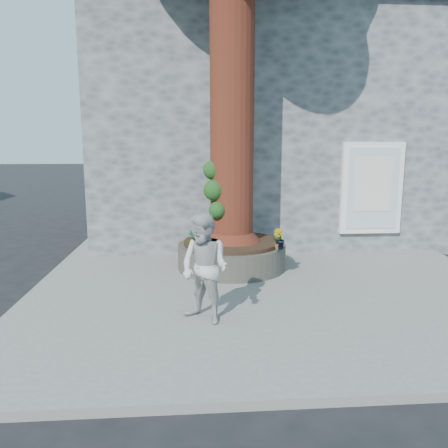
{
  "coord_description": "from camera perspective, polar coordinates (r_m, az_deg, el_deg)",
  "views": [
    {
      "loc": [
        -0.05,
        -7.07,
        2.72
      ],
      "look_at": [
        0.56,
        1.05,
        1.25
      ],
      "focal_mm": 35.0,
      "sensor_mm": 36.0,
      "label": 1
    }
  ],
  "objects": [
    {
      "name": "ground",
      "position": [
        7.58,
        -3.71,
        -10.83
      ],
      "size": [
        120.0,
        120.0,
        0.0
      ],
      "primitive_type": "plane",
      "color": "black",
      "rests_on": "ground"
    },
    {
      "name": "pavement",
      "position": [
        8.64,
        6.29,
        -7.76
      ],
      "size": [
        9.0,
        8.0,
        0.12
      ],
      "primitive_type": "cube",
      "color": "slate",
      "rests_on": "ground"
    },
    {
      "name": "yellow_line",
      "position": [
        9.03,
        -23.74,
        -8.18
      ],
      "size": [
        0.1,
        30.0,
        0.01
      ],
      "primitive_type": "cube",
      "color": "yellow",
      "rests_on": "ground"
    },
    {
      "name": "stone_shop",
      "position": [
        14.5,
        5.93,
        11.92
      ],
      "size": [
        10.3,
        8.3,
        6.3
      ],
      "color": "#4D4F52",
      "rests_on": "ground"
    },
    {
      "name": "planter",
      "position": [
        9.4,
        1.0,
        -3.98
      ],
      "size": [
        2.3,
        2.3,
        0.6
      ],
      "color": "black",
      "rests_on": "pavement"
    },
    {
      "name": "man",
      "position": [
        10.65,
        -2.4,
        0.51
      ],
      "size": [
        0.68,
        0.56,
        1.6
      ],
      "primitive_type": "imported",
      "rotation": [
        0.0,
        0.0,
        0.34
      ],
      "color": "#131736",
      "rests_on": "pavement"
    },
    {
      "name": "woman",
      "position": [
        6.45,
        -2.53,
        -5.79
      ],
      "size": [
        1.01,
        0.99,
        1.65
      ],
      "primitive_type": "imported",
      "rotation": [
        0.0,
        0.0,
        -0.69
      ],
      "color": "#B7B4AF",
      "rests_on": "pavement"
    },
    {
      "name": "shopping_bag",
      "position": [
        10.64,
        -1.36,
        -3.14
      ],
      "size": [
        0.22,
        0.16,
        0.28
      ],
      "primitive_type": "cube",
      "rotation": [
        0.0,
        0.0,
        -0.19
      ],
      "color": "white",
      "rests_on": "pavement"
    },
    {
      "name": "plant_a",
      "position": [
        8.57,
        -4.22,
        -2.04
      ],
      "size": [
        0.23,
        0.22,
        0.37
      ],
      "primitive_type": "imported",
      "rotation": [
        0.0,
        0.0,
        0.62
      ],
      "color": "gray",
      "rests_on": "planter"
    },
    {
      "name": "plant_b",
      "position": [
        8.59,
        7.2,
        -1.94
      ],
      "size": [
        0.31,
        0.31,
        0.4
      ],
      "primitive_type": "imported",
      "rotation": [
        0.0,
        0.0,
        2.47
      ],
      "color": "gray",
      "rests_on": "planter"
    },
    {
      "name": "plant_c",
      "position": [
        8.42,
        -3.03,
        -2.23
      ],
      "size": [
        0.28,
        0.28,
        0.37
      ],
      "primitive_type": "imported",
      "rotation": [
        0.0,
        0.0,
        3.63
      ],
      "color": "gray",
      "rests_on": "planter"
    },
    {
      "name": "plant_d",
      "position": [
        8.6,
        7.19,
        -2.36
      ],
      "size": [
        0.33,
        0.33,
        0.27
      ],
      "primitive_type": "imported",
      "rotation": [
        0.0,
        0.0,
        5.53
      ],
      "color": "gray",
      "rests_on": "planter"
    }
  ]
}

